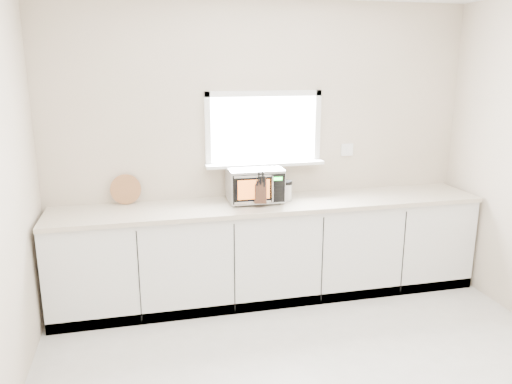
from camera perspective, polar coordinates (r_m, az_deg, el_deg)
name	(u,v)px	position (r m, az deg, el deg)	size (l,w,h in m)	color
back_wall	(263,149)	(4.72, 0.82, 4.99)	(4.00, 0.17, 2.70)	beige
cabinets	(270,251)	(4.69, 1.66, -6.81)	(3.92, 0.60, 0.88)	silver
countertop	(271,204)	(4.53, 1.74, -1.42)	(3.92, 0.64, 0.04)	beige
microwave	(255,184)	(4.52, -0.14, 0.94)	(0.49, 0.41, 0.31)	black
knife_block	(260,190)	(4.40, 0.51, 0.18)	(0.15, 0.23, 0.31)	#4A2E1A
cutting_board	(126,189)	(4.59, -14.67, 0.30)	(0.27, 0.27, 0.02)	#A96041
coffee_grinder	(286,190)	(4.57, 3.48, 0.18)	(0.11, 0.11, 0.19)	#BBBEC3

